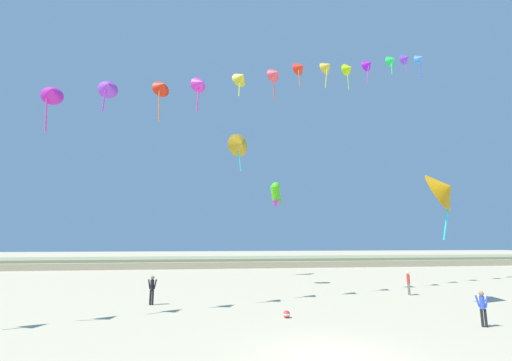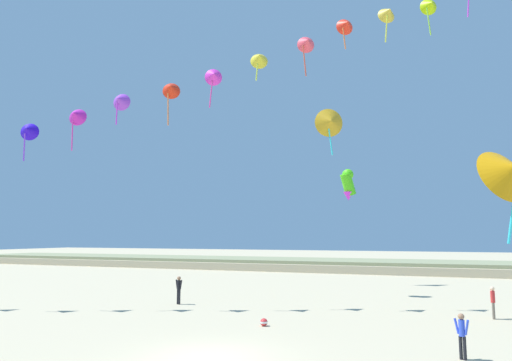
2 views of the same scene
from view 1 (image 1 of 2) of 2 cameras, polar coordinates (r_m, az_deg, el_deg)
ground_plane at (r=13.14m, az=12.54°, el=-26.90°), size 240.00×240.00×0.00m
dune_ridge at (r=55.28m, az=-3.68°, el=-13.33°), size 120.00×11.69×1.29m
person_near_left at (r=22.95m, az=-16.94°, el=-16.76°), size 0.60×0.28×1.73m
person_near_right at (r=19.68m, az=33.58°, el=-17.05°), size 0.52×0.33×1.57m
person_mid_center at (r=28.15m, az=24.06°, el=-15.10°), size 0.23×0.58×1.65m
kite_banner_string at (r=26.47m, az=0.00°, el=17.30°), size 40.04×17.30×24.06m
large_kite_low_lead at (r=39.23m, az=-2.70°, el=6.01°), size 2.76×2.05×4.44m
large_kite_mid_trail at (r=31.38m, az=3.32°, el=-2.22°), size 1.40×1.51×2.34m
large_kite_high_solo at (r=25.32m, az=28.85°, el=-1.31°), size 3.35×3.26×4.69m
beach_ball at (r=18.76m, az=5.12°, el=-21.30°), size 0.36×0.36×0.36m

